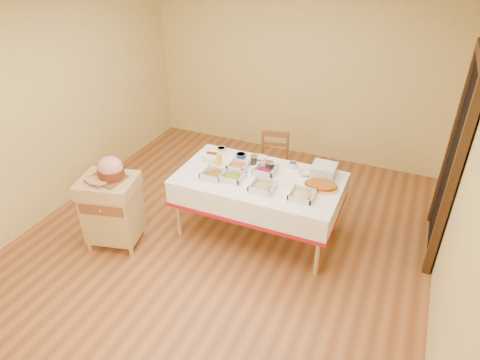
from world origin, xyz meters
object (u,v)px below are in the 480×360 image
dining_table (259,190)px  bread_basket (212,157)px  brass_platter (321,186)px  butcher_cart (112,208)px  ham_on_board (110,170)px  plate_stack (324,171)px  dining_chair (273,164)px  mustard_bottle (219,159)px  preserve_jar_left (254,160)px  preserve_jar_right (269,167)px

dining_table → bread_basket: size_ratio=8.28×
dining_table → brass_platter: size_ratio=5.04×
butcher_cart → ham_on_board: 0.48m
dining_table → plate_stack: plate_stack is taller
dining_chair → mustard_bottle: 0.98m
mustard_bottle → plate_stack: size_ratio=0.68×
preserve_jar_left → plate_stack: 0.82m
bread_basket → preserve_jar_left: bearing=12.9°
ham_on_board → preserve_jar_left: size_ratio=3.60×
ham_on_board → preserve_jar_left: ham_on_board is taller
dining_table → ham_on_board: size_ratio=4.66×
preserve_jar_right → plate_stack: 0.60m
dining_chair → preserve_jar_right: size_ratio=7.07×
ham_on_board → mustard_bottle: size_ratio=2.19×
preserve_jar_right → ham_on_board: bearing=-146.3°
mustard_bottle → plate_stack: bearing=11.1°
dining_table → butcher_cart: size_ratio=2.17×
dining_chair → bread_basket: 0.96m
preserve_jar_right → plate_stack: size_ratio=0.47×
plate_stack → brass_platter: plate_stack is taller
mustard_bottle → brass_platter: bearing=-0.4°
preserve_jar_left → dining_chair: bearing=87.7°
butcher_cart → preserve_jar_left: (1.25, 1.08, 0.33)m
brass_platter → plate_stack: bearing=98.6°
ham_on_board → mustard_bottle: 1.22m
dining_chair → bread_basket: size_ratio=3.93×
preserve_jar_left → butcher_cart: bearing=-139.2°
mustard_bottle → brass_platter: (1.21, -0.01, -0.06)m
preserve_jar_left → preserve_jar_right: preserve_jar_right is taller
mustard_bottle → preserve_jar_left: bearing=27.7°
dining_chair → plate_stack: plate_stack is taller
preserve_jar_left → bread_basket: preserve_jar_left is taller
dining_chair → dining_table: bearing=-80.7°
preserve_jar_left → mustard_bottle: 0.40m
ham_on_board → bread_basket: (0.72, 0.94, -0.15)m
ham_on_board → bread_basket: bearing=52.3°
dining_chair → preserve_jar_right: preserve_jar_right is taller
mustard_bottle → brass_platter: mustard_bottle is taller
preserve_jar_left → plate_stack: size_ratio=0.42×
preserve_jar_right → bread_basket: (-0.71, -0.02, -0.01)m
preserve_jar_left → brass_platter: preserve_jar_left is taller
brass_platter → dining_table: bearing=-174.6°
mustard_bottle → bread_basket: bearing=150.0°
dining_table → preserve_jar_left: bearing=123.2°
dining_chair → brass_platter: size_ratio=2.39×
dining_table → mustard_bottle: bearing=172.1°
ham_on_board → preserve_jar_right: size_ratio=3.20×
mustard_bottle → dining_chair: bearing=64.9°
preserve_jar_right → mustard_bottle: bearing=-170.5°
preserve_jar_right → plate_stack: bearing=12.7°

